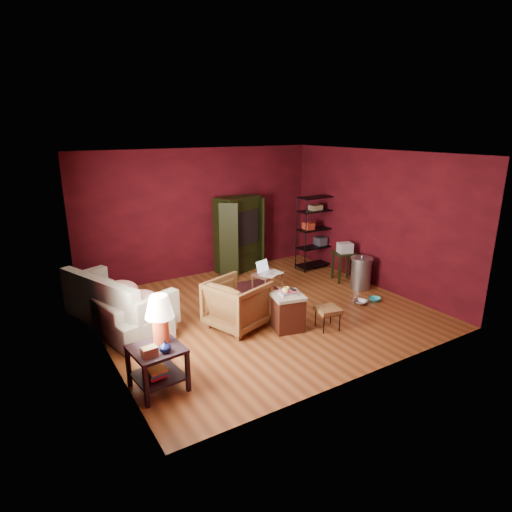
% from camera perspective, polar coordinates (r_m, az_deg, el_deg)
% --- Properties ---
extents(room, '(5.54, 5.04, 2.84)m').
position_cam_1_polar(room, '(7.36, 0.61, 2.54)').
color(room, brown).
rests_on(room, ground).
extents(sofa, '(1.06, 2.28, 0.86)m').
position_cam_1_polar(sofa, '(7.49, -18.05, -5.91)').
color(sofa, gray).
rests_on(sofa, ground).
extents(armchair, '(1.05, 1.09, 0.90)m').
position_cam_1_polar(armchair, '(7.12, -2.50, -6.09)').
color(armchair, black).
rests_on(armchair, ground).
extents(pet_bowl_steel, '(0.27, 0.16, 0.26)m').
position_cam_1_polar(pet_bowl_steel, '(8.35, 13.79, -5.37)').
color(pet_bowl_steel, '#B0B2B7').
rests_on(pet_bowl_steel, ground).
extents(pet_bowl_turquoise, '(0.23, 0.12, 0.22)m').
position_cam_1_polar(pet_bowl_turquoise, '(8.56, 15.59, -5.10)').
color(pet_bowl_turquoise, '#26A9B5').
rests_on(pet_bowl_turquoise, ground).
extents(vase, '(0.16, 0.16, 0.15)m').
position_cam_1_polar(vase, '(5.42, -12.02, -11.75)').
color(vase, '#0C133E').
rests_on(vase, side_table).
extents(mug, '(0.13, 0.12, 0.11)m').
position_cam_1_polar(mug, '(6.86, 4.01, -4.45)').
color(mug, '#F5D377').
rests_on(mug, hamper).
extents(side_table, '(0.67, 0.67, 1.22)m').
position_cam_1_polar(side_table, '(5.58, -12.90, -10.10)').
color(side_table, black).
rests_on(side_table, ground).
extents(sofa_cushions, '(1.50, 2.23, 0.87)m').
position_cam_1_polar(sofa_cushions, '(7.45, -18.17, -6.07)').
color(sofa_cushions, gray).
rests_on(sofa_cushions, sofa).
extents(hamper, '(0.60, 0.60, 0.70)m').
position_cam_1_polar(hamper, '(7.10, 4.20, -7.34)').
color(hamper, '#491C10').
rests_on(hamper, ground).
extents(footstool, '(0.43, 0.43, 0.37)m').
position_cam_1_polar(footstool, '(7.19, 9.57, -7.19)').
color(footstool, black).
rests_on(footstool, ground).
extents(rug_round, '(1.56, 1.56, 0.01)m').
position_cam_1_polar(rug_round, '(8.33, 1.21, -5.86)').
color(rug_round, beige).
rests_on(rug_round, ground).
extents(rug_oriental, '(1.30, 0.95, 0.01)m').
position_cam_1_polar(rug_oriental, '(8.88, -1.38, -4.32)').
color(rug_oriental, '#451217').
rests_on(rug_oriental, ground).
extents(laptop_desk, '(0.68, 0.59, 0.72)m').
position_cam_1_polar(laptop_desk, '(8.32, 1.51, -2.63)').
color(laptop_desk, brown).
rests_on(laptop_desk, ground).
extents(tv_armoire, '(1.30, 0.97, 1.73)m').
position_cam_1_polar(tv_armoire, '(9.80, -2.36, 3.13)').
color(tv_armoire, black).
rests_on(tv_armoire, ground).
extents(wire_shelving, '(0.84, 0.37, 1.71)m').
position_cam_1_polar(wire_shelving, '(10.02, 7.89, 3.52)').
color(wire_shelving, black).
rests_on(wire_shelving, ground).
extents(small_stand, '(0.53, 0.53, 0.85)m').
position_cam_1_polar(small_stand, '(9.37, 11.74, 0.45)').
color(small_stand, black).
rests_on(small_stand, ground).
extents(trash_can, '(0.56, 0.56, 0.71)m').
position_cam_1_polar(trash_can, '(9.09, 13.82, -2.18)').
color(trash_can, '#94969A').
rests_on(trash_can, ground).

